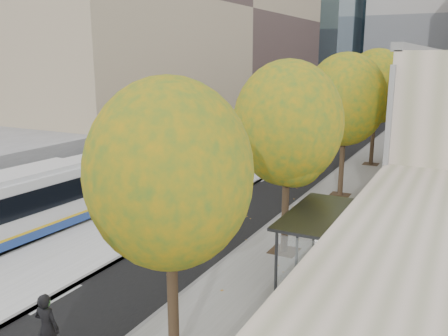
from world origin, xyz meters
The scene contains 10 objects.
bus_platform centered at (-3.88, 35.00, 0.07)m, with size 4.25×150.00×0.15m, color #B4B4B4.
sidewalk centered at (4.12, 35.00, 0.04)m, with size 4.75×150.00×0.08m, color gray.
building_midrise centered at (-22.50, 41.00, 12.50)m, with size 24.00×46.00×25.00m, color #9D8C6F.
bus_shelter centered at (5.69, 10.96, 2.19)m, with size 1.90×4.40×2.53m.
tree_b centered at (3.60, 5.00, 5.04)m, with size 4.00×4.00×6.97m.
tree_c centered at (3.60, 13.00, 5.25)m, with size 4.20×4.20×7.28m.
tree_d centered at (3.60, 22.00, 5.47)m, with size 4.40×4.40×7.60m.
tree_e centered at (3.60, 31.00, 5.69)m, with size 4.60×4.60×7.92m.
bus_far centered at (-7.21, 23.33, 1.52)m, with size 2.95×16.80×2.79m.
distant_car centered at (-7.93, 48.35, 0.67)m, with size 1.59×3.95×1.34m, color silver.
Camera 1 is at (9.72, -3.96, 7.72)m, focal length 38.00 mm.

